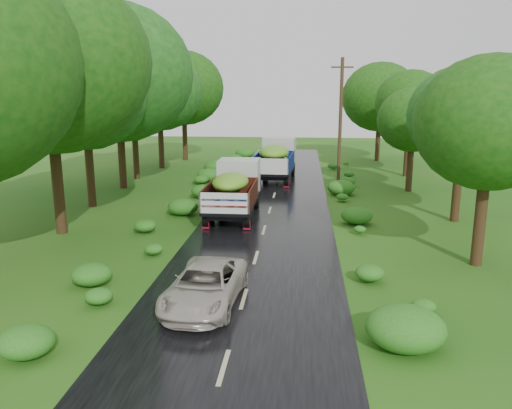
# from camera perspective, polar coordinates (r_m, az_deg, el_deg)

# --- Properties ---
(ground) EXTENTS (120.00, 120.00, 0.00)m
(ground) POSITION_cam_1_polar(r_m,az_deg,el_deg) (12.46, -3.71, -18.12)
(ground) COLOR #164F11
(ground) RESTS_ON ground
(road) EXTENTS (6.50, 80.00, 0.02)m
(road) POSITION_cam_1_polar(r_m,az_deg,el_deg) (16.90, -1.00, -9.39)
(road) COLOR black
(road) RESTS_ON ground
(road_lines) EXTENTS (0.12, 69.60, 0.00)m
(road_lines) POSITION_cam_1_polar(r_m,az_deg,el_deg) (17.81, -0.63, -8.14)
(road_lines) COLOR #BFB78C
(road_lines) RESTS_ON road
(truck_near) EXTENTS (2.31, 6.43, 2.70)m
(truck_near) POSITION_cam_1_polar(r_m,az_deg,el_deg) (25.99, -2.48, 2.04)
(truck_near) COLOR black
(truck_near) RESTS_ON ground
(truck_far) EXTENTS (2.86, 7.12, 2.94)m
(truck_far) POSITION_cam_1_polar(r_m,az_deg,el_deg) (36.53, 2.33, 5.41)
(truck_far) COLOR black
(truck_far) RESTS_ON ground
(car) EXTENTS (2.29, 4.49, 1.21)m
(car) POSITION_cam_1_polar(r_m,az_deg,el_deg) (15.44, -5.84, -9.19)
(car) COLOR #BBB2A7
(car) RESTS_ON road
(utility_pole) EXTENTS (1.51, 0.27, 8.59)m
(utility_pole) POSITION_cam_1_polar(r_m,az_deg,el_deg) (35.22, 9.62, 9.48)
(utility_pole) COLOR #382616
(utility_pole) RESTS_ON ground
(trees_left) EXTENTS (5.44, 34.48, 9.55)m
(trees_left) POSITION_cam_1_polar(r_m,az_deg,el_deg) (31.97, -16.58, 13.24)
(trees_left) COLOR black
(trees_left) RESTS_ON ground
(trees_right) EXTENTS (4.55, 32.22, 7.52)m
(trees_right) POSITION_cam_1_polar(r_m,az_deg,el_deg) (34.54, 17.69, 10.49)
(trees_right) COLOR black
(trees_right) RESTS_ON ground
(shrubs) EXTENTS (11.90, 44.00, 0.70)m
(shrubs) POSITION_cam_1_polar(r_m,az_deg,el_deg) (25.33, 1.28, -0.96)
(shrubs) COLOR #276618
(shrubs) RESTS_ON ground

